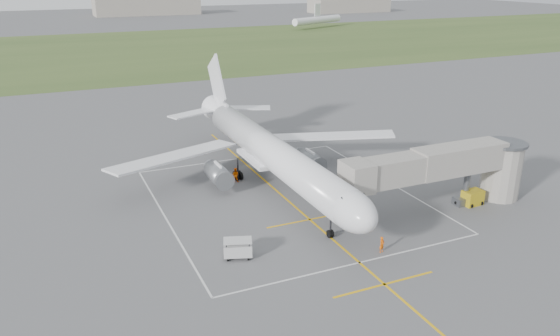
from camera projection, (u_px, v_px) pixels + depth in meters
name	position (u px, v px, depth m)	size (l,w,h in m)	color
ground	(273.00, 187.00, 66.92)	(700.00, 700.00, 0.00)	#4E4E51
grass_strip	(116.00, 51.00, 178.46)	(700.00, 120.00, 0.02)	#3B5324
apron_markings	(293.00, 205.00, 61.92)	(28.20, 60.00, 0.01)	#E7A90D
airliner	(270.00, 152.00, 66.06)	(38.93, 46.75, 13.52)	white
jet_bridge	(453.00, 168.00, 59.73)	(23.40, 5.00, 7.20)	gray
gpu_unit	(473.00, 198.00, 61.79)	(2.39, 1.77, 1.71)	#B59916
baggage_cart	(238.00, 249.00, 50.34)	(2.97, 2.31, 1.81)	silver
ramp_worker_nose	(382.00, 245.00, 51.37)	(0.57, 0.38, 1.57)	#FA5E07
ramp_worker_wing	(235.00, 175.00, 68.41)	(0.90, 0.70, 1.86)	#FF6808
distant_hangars	(45.00, 10.00, 286.51)	(345.00, 49.00, 12.00)	gray
distant_aircraft	(107.00, 28.00, 212.46)	(213.49, 25.13, 8.85)	white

